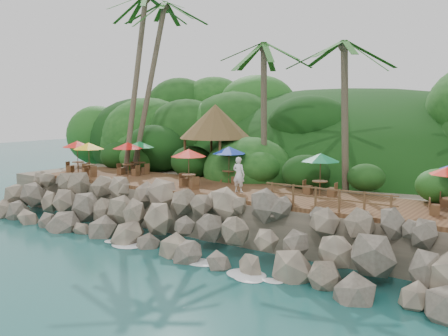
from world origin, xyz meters
The scene contains 12 objects.
ground centered at (0.00, 0.00, 0.00)m, with size 140.00×140.00×0.00m, color #19514F.
land_base centered at (0.00, 16.00, 1.05)m, with size 32.00×25.20×2.10m, color gray.
jungle_hill centered at (0.00, 23.50, 0.00)m, with size 44.80×28.00×15.40m, color #143811.
seawall centered at (0.00, 2.00, 1.15)m, with size 29.00×4.00×2.30m, color gray, non-canonical shape.
terrace centered at (0.00, 6.00, 2.20)m, with size 26.00×5.00×0.20m, color brown.
jungle_foliage centered at (0.00, 15.00, 0.00)m, with size 44.00×16.00×12.00m, color #143811, non-canonical shape.
foam_line centered at (0.00, 0.30, 0.03)m, with size 25.20×0.80×0.06m.
palms centered at (2.84, 8.70, 11.92)m, with size 30.81×7.50×13.23m.
palapa centered at (-3.44, 9.80, 5.79)m, with size 4.68×4.68×4.60m.
dining_clusters centered at (-1.27, 6.35, 4.08)m, with size 25.58×4.79×2.14m.
railing centered at (7.21, 3.65, 2.91)m, with size 6.10×0.10×1.00m.
waiter centered at (1.48, 5.28, 3.23)m, with size 0.68×0.45×1.87m, color white.
Camera 1 is at (16.18, -16.36, 6.86)m, focal length 40.56 mm.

